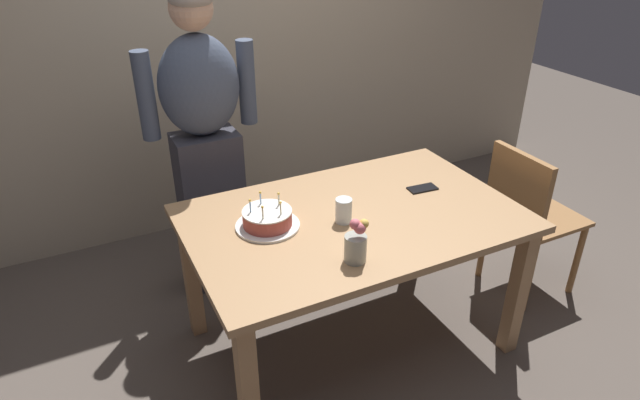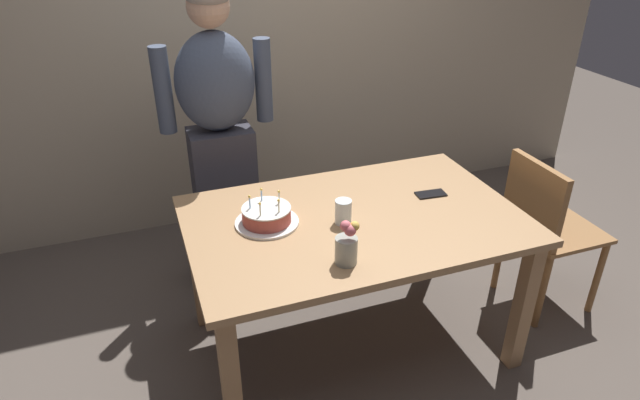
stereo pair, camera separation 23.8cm
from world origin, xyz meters
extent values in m
plane|color=#564C44|center=(0.00, 0.00, 0.00)|extent=(10.00, 10.00, 0.00)
cube|color=tan|center=(0.00, 1.55, 1.30)|extent=(5.20, 0.10, 2.60)
cube|color=#A37A51|center=(0.00, 0.00, 0.72)|extent=(1.50, 0.96, 0.03)
cube|color=#A37A51|center=(-0.68, -0.41, 0.35)|extent=(0.07, 0.07, 0.70)
cube|color=#A37A51|center=(0.68, -0.41, 0.35)|extent=(0.07, 0.07, 0.70)
cube|color=#A37A51|center=(-0.68, 0.41, 0.35)|extent=(0.07, 0.07, 0.70)
cube|color=#A37A51|center=(0.68, 0.41, 0.35)|extent=(0.07, 0.07, 0.70)
cylinder|color=white|center=(-0.39, 0.08, 0.75)|extent=(0.28, 0.28, 0.01)
cylinder|color=#B24C42|center=(-0.39, 0.08, 0.78)|extent=(0.21, 0.21, 0.06)
cylinder|color=silver|center=(-0.39, 0.08, 0.82)|extent=(0.22, 0.22, 0.01)
cylinder|color=beige|center=(-0.32, 0.10, 0.85)|extent=(0.01, 0.01, 0.05)
sphere|color=#F9C64C|center=(-0.32, 0.10, 0.88)|extent=(0.01, 0.01, 0.01)
cylinder|color=#93B7DB|center=(-0.39, 0.15, 0.85)|extent=(0.01, 0.01, 0.05)
sphere|color=#F9C64C|center=(-0.39, 0.15, 0.88)|extent=(0.01, 0.01, 0.01)
cylinder|color=#93B7DB|center=(-0.45, 0.10, 0.85)|extent=(0.01, 0.01, 0.05)
sphere|color=#F9C64C|center=(-0.45, 0.10, 0.88)|extent=(0.01, 0.01, 0.01)
cylinder|color=beige|center=(-0.43, 0.02, 0.85)|extent=(0.01, 0.01, 0.05)
sphere|color=#F9C64C|center=(-0.43, 0.02, 0.88)|extent=(0.01, 0.01, 0.01)
cylinder|color=beige|center=(-0.34, 0.02, 0.85)|extent=(0.01, 0.01, 0.05)
sphere|color=#F9C64C|center=(-0.34, 0.02, 0.88)|extent=(0.01, 0.01, 0.01)
cylinder|color=silver|center=(-0.07, -0.03, 0.80)|extent=(0.07, 0.07, 0.11)
cube|color=black|center=(0.43, 0.07, 0.74)|extent=(0.15, 0.08, 0.01)
cylinder|color=#999E93|center=(-0.17, -0.31, 0.80)|extent=(0.09, 0.09, 0.11)
sphere|color=#DB6670|center=(-0.18, -0.31, 0.91)|extent=(0.04, 0.04, 0.04)
sphere|color=gold|center=(-0.14, -0.32, 0.91)|extent=(0.04, 0.04, 0.04)
sphere|color=#DB6670|center=(-0.16, -0.33, 0.90)|extent=(0.05, 0.05, 0.05)
cube|color=#33333D|center=(-0.44, 0.81, 0.46)|extent=(0.34, 0.23, 0.92)
ellipsoid|color=#424C60|center=(-0.44, 0.81, 1.18)|extent=(0.41, 0.27, 0.52)
sphere|color=tan|center=(-0.44, 0.81, 1.55)|extent=(0.21, 0.21, 0.21)
cylinder|color=#424C60|center=(-0.18, 0.84, 1.15)|extent=(0.09, 0.09, 0.44)
cylinder|color=#424C60|center=(-0.70, 0.84, 1.15)|extent=(0.09, 0.09, 0.44)
cube|color=olive|center=(1.15, -0.05, 0.46)|extent=(0.42, 0.42, 0.02)
cube|color=olive|center=(0.96, -0.05, 0.67)|extent=(0.04, 0.40, 0.40)
cylinder|color=olive|center=(1.33, -0.23, 0.23)|extent=(0.04, 0.04, 0.45)
cylinder|color=olive|center=(1.33, 0.13, 0.23)|extent=(0.04, 0.04, 0.45)
cylinder|color=olive|center=(0.97, -0.23, 0.23)|extent=(0.04, 0.04, 0.45)
cylinder|color=olive|center=(0.97, 0.13, 0.23)|extent=(0.04, 0.04, 0.45)
camera|label=1|loc=(-1.09, -1.84, 1.99)|focal=30.62mm
camera|label=2|loc=(-0.87, -1.93, 1.99)|focal=30.62mm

